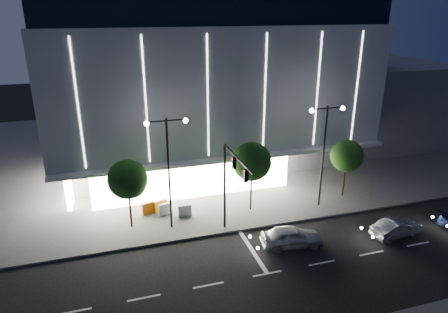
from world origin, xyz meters
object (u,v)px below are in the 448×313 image
tree_right (347,157)px  car_second (396,228)px  tree_mid (252,164)px  barrier_a (148,208)px  tree_left (128,181)px  street_lamp_west (168,158)px  street_lamp_east (324,142)px  barrier_b (185,211)px  barrier_c (161,206)px  car_lead (292,237)px  traffic_mast (231,177)px  barrier_d (165,209)px

tree_right → car_second: tree_right is taller
tree_mid → barrier_a: 9.41m
tree_mid → tree_right: 9.01m
tree_left → street_lamp_west: bearing=-18.9°
street_lamp_east → barrier_b: bearing=173.0°
barrier_c → barrier_a: bearing=167.2°
tree_left → tree_mid: bearing=0.0°
barrier_c → car_second: bearing=-46.2°
car_lead → tree_mid: bearing=16.5°
tree_mid → car_second: size_ratio=1.50×
tree_right → car_lead: bearing=-143.6°
traffic_mast → barrier_a: bearing=135.3°
street_lamp_east → traffic_mast: bearing=-163.5°
tree_mid → street_lamp_west: bearing=-171.7°
street_lamp_west → tree_mid: street_lamp_west is taller
street_lamp_west → car_lead: 10.70m
car_lead → barrier_a: bearing=58.5°
tree_mid → barrier_a: tree_mid is taller
barrier_a → barrier_d: size_ratio=1.00×
street_lamp_east → tree_left: 16.12m
traffic_mast → car_lead: (3.94, -2.29, -4.26)m
traffic_mast → tree_right: bearing=17.0°
tree_right → car_lead: 10.52m
traffic_mast → tree_mid: size_ratio=1.15×
traffic_mast → street_lamp_west: 4.89m
tree_right → car_second: (0.13, -7.04, -3.21)m
traffic_mast → barrier_d: size_ratio=6.43×
tree_mid → car_second: (9.13, -7.04, -3.66)m
street_lamp_west → street_lamp_east: size_ratio=1.00×
traffic_mast → barrier_a: size_ratio=6.43×
tree_mid → barrier_d: size_ratio=5.59×
barrier_d → tree_right: bearing=-18.9°
street_lamp_west → car_second: 18.03m
traffic_mast → street_lamp_west: size_ratio=0.79×
street_lamp_west → barrier_b: size_ratio=8.18×
barrier_d → street_lamp_east: bearing=-24.2°
barrier_b → tree_right: bearing=2.6°
tree_mid → barrier_c: tree_mid is taller
traffic_mast → car_second: bearing=-15.4°
street_lamp_west → tree_left: bearing=161.1°
traffic_mast → car_lead: bearing=-30.1°
street_lamp_west → barrier_a: size_ratio=8.18×
street_lamp_west → car_second: (16.16, -6.02, -5.28)m
car_lead → barrier_c: (-8.37, 7.78, -0.12)m
street_lamp_west → barrier_d: street_lamp_west is taller
car_second → barrier_a: car_second is taller
tree_mid → traffic_mast: bearing=-129.4°
tree_right → car_lead: size_ratio=1.22×
car_lead → barrier_d: car_lead is taller
barrier_a → barrier_b: bearing=-44.1°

